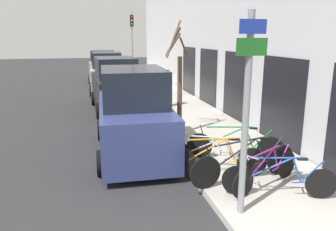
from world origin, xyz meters
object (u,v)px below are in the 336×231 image
object	(u,v)px
parked_car_1	(116,87)
parked_car_3	(104,67)
bicycle_0	(279,179)
bicycle_2	(245,163)
traffic_light	(132,41)
bicycle_5	(234,145)
parked_car_0	(133,116)
bicycle_4	(214,156)
pedestrian_near	(167,84)
bicycle_1	(267,171)
parked_car_2	(107,74)
bicycle_3	(217,160)
signpost	(246,111)
street_tree	(179,85)

from	to	relation	value
parked_car_1	parked_car_3	world-z (taller)	parked_car_1
bicycle_0	bicycle_2	bearing A→B (deg)	41.99
bicycle_2	traffic_light	size ratio (longest dim) A/B	0.59
bicycle_5	parked_car_0	world-z (taller)	parked_car_0
bicycle_2	parked_car_0	world-z (taller)	parked_car_0
parked_car_3	bicycle_4	bearing A→B (deg)	-81.10
parked_car_3	pedestrian_near	size ratio (longest dim) A/B	2.59
bicycle_0	bicycle_1	bearing A→B (deg)	22.95
bicycle_0	parked_car_1	distance (m)	9.74
bicycle_0	bicycle_2	xyz separation A→B (m)	(-0.34, 0.81, 0.05)
bicycle_5	parked_car_3	size ratio (longest dim) A/B	0.50
bicycle_4	parked_car_2	size ratio (longest dim) A/B	0.44
bicycle_0	bicycle_3	distance (m)	1.48
bicycle_3	bicycle_4	bearing A→B (deg)	3.99
signpost	bicycle_1	size ratio (longest dim) A/B	1.80
parked_car_3	pedestrian_near	world-z (taller)	parked_car_3
bicycle_5	parked_car_3	world-z (taller)	parked_car_3
bicycle_2	bicycle_1	bearing A→B (deg)	-149.43
bicycle_5	pedestrian_near	distance (m)	6.93
bicycle_5	traffic_light	xyz separation A→B (m)	(-0.93, 12.98, 2.49)
bicycle_4	street_tree	xyz separation A→B (m)	(0.00, 3.23, 1.24)
signpost	traffic_light	bearing A→B (deg)	89.78
signpost	bicycle_0	size ratio (longest dim) A/B	1.66
bicycle_1	traffic_light	xyz separation A→B (m)	(-0.91, 14.63, 2.51)
street_tree	pedestrian_near	bearing A→B (deg)	81.76
bicycle_3	bicycle_4	world-z (taller)	bicycle_3
parked_car_0	street_tree	distance (m)	2.14
signpost	parked_car_2	bearing A→B (deg)	95.92
traffic_light	bicycle_3	bearing A→B (deg)	-89.60
traffic_light	bicycle_0	bearing A→B (deg)	-86.42
bicycle_2	bicycle_3	world-z (taller)	bicycle_2
signpost	traffic_light	size ratio (longest dim) A/B	0.79
bicycle_1	parked_car_1	bearing A→B (deg)	-10.39
pedestrian_near	traffic_light	world-z (taller)	traffic_light
parked_car_0	parked_car_2	bearing A→B (deg)	92.65
bicycle_0	parked_car_0	size ratio (longest dim) A/B	0.46
bicycle_0	parked_car_3	distance (m)	19.96
signpost	parked_car_2	xyz separation A→B (m)	(-1.56, 15.02, -0.98)
parked_car_2	bicycle_0	bearing A→B (deg)	-78.21
bicycle_0	parked_car_0	bearing A→B (deg)	53.46
bicycle_4	parked_car_2	distance (m)	13.22
bicycle_4	street_tree	world-z (taller)	street_tree
bicycle_5	parked_car_1	world-z (taller)	parked_car_1
bicycle_0	bicycle_5	size ratio (longest dim) A/B	0.94
bicycle_0	bicycle_1	xyz separation A→B (m)	(-0.03, 0.43, -0.00)
traffic_light	pedestrian_near	bearing A→B (deg)	-82.80
bicycle_2	bicycle_3	xyz separation A→B (m)	(-0.50, 0.40, -0.02)
parked_car_3	street_tree	size ratio (longest dim) A/B	1.26
parked_car_0	street_tree	xyz separation A→B (m)	(1.65, 1.20, 0.67)
bicycle_1	bicycle_4	size ratio (longest dim) A/B	0.98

